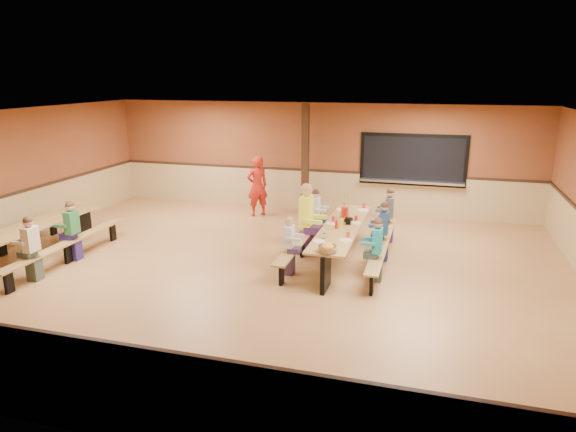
# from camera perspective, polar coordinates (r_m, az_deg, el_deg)

# --- Properties ---
(ground) EXTENTS (12.00, 12.00, 0.00)m
(ground) POSITION_cam_1_polar(r_m,az_deg,el_deg) (10.15, -3.11, -6.15)
(ground) COLOR #966439
(ground) RESTS_ON ground
(room_envelope) EXTENTS (12.04, 10.04, 3.02)m
(room_envelope) POSITION_cam_1_polar(r_m,az_deg,el_deg) (9.92, -3.16, -2.44)
(room_envelope) COLOR brown
(room_envelope) RESTS_ON ground
(kitchen_pass_through) EXTENTS (2.78, 0.28, 1.38)m
(kitchen_pass_through) POSITION_cam_1_polar(r_m,az_deg,el_deg) (14.07, 13.69, 5.83)
(kitchen_pass_through) COLOR black
(kitchen_pass_through) RESTS_ON ground
(structural_post) EXTENTS (0.18, 0.18, 3.00)m
(structural_post) POSITION_cam_1_polar(r_m,az_deg,el_deg) (13.90, 1.93, 6.20)
(structural_post) COLOR black
(structural_post) RESTS_ON ground
(cafeteria_table_main) EXTENTS (1.91, 3.70, 0.74)m
(cafeteria_table_main) POSITION_cam_1_polar(r_m,az_deg,el_deg) (10.60, 5.96, -2.24)
(cafeteria_table_main) COLOR #A17940
(cafeteria_table_main) RESTS_ON ground
(cafeteria_table_second) EXTENTS (1.91, 3.70, 0.74)m
(cafeteria_table_second) POSITION_cam_1_polar(r_m,az_deg,el_deg) (11.86, -26.53, -1.92)
(cafeteria_table_second) COLOR #A17940
(cafeteria_table_second) RESTS_ON ground
(seated_child_white_left) EXTENTS (0.33, 0.27, 1.13)m
(seated_child_white_left) POSITION_cam_1_polar(r_m,az_deg,el_deg) (9.81, 0.14, -3.39)
(seated_child_white_left) COLOR silver
(seated_child_white_left) RESTS_ON ground
(seated_adult_yellow) EXTENTS (0.51, 0.41, 1.49)m
(seated_adult_yellow) POSITION_cam_1_polar(r_m,az_deg,el_deg) (10.98, 2.02, -0.34)
(seated_adult_yellow) COLOR #FBFF38
(seated_adult_yellow) RESTS_ON ground
(seated_child_grey_left) EXTENTS (0.36, 0.29, 1.18)m
(seated_child_grey_left) POSITION_cam_1_polar(r_m,az_deg,el_deg) (11.87, 3.07, 0.08)
(seated_child_grey_left) COLOR silver
(seated_child_grey_left) RESTS_ON ground
(seated_child_teal_right) EXTENTS (0.36, 0.30, 1.20)m
(seated_child_teal_right) POSITION_cam_1_polar(r_m,az_deg,el_deg) (9.63, 9.86, -3.78)
(seated_child_teal_right) COLOR teal
(seated_child_teal_right) RESTS_ON ground
(seated_child_navy_right) EXTENTS (0.38, 0.31, 1.22)m
(seated_child_navy_right) POSITION_cam_1_polar(r_m,az_deg,el_deg) (10.73, 10.56, -1.74)
(seated_child_navy_right) COLOR navy
(seated_child_navy_right) RESTS_ON ground
(seated_child_char_right) EXTENTS (0.38, 0.31, 1.23)m
(seated_child_char_right) POSITION_cam_1_polar(r_m,az_deg,el_deg) (11.96, 11.17, 0.05)
(seated_child_char_right) COLOR #4B4D55
(seated_child_char_right) RESTS_ON ground
(seated_child_green_sec) EXTENTS (0.38, 0.31, 1.23)m
(seated_child_green_sec) POSITION_cam_1_polar(r_m,az_deg,el_deg) (11.46, -22.81, -1.58)
(seated_child_green_sec) COLOR #2C6A39
(seated_child_green_sec) RESTS_ON ground
(seated_child_tan_sec) EXTENTS (0.37, 0.31, 1.22)m
(seated_child_tan_sec) POSITION_cam_1_polar(r_m,az_deg,el_deg) (10.64, -26.58, -3.31)
(seated_child_tan_sec) COLOR beige
(seated_child_tan_sec) RESTS_ON ground
(standing_woman) EXTENTS (0.70, 0.69, 1.63)m
(standing_woman) POSITION_cam_1_polar(r_m,az_deg,el_deg) (13.92, -3.43, 3.33)
(standing_woman) COLOR red
(standing_woman) RESTS_ON ground
(punch_pitcher) EXTENTS (0.16, 0.16, 0.22)m
(punch_pitcher) POSITION_cam_1_polar(r_m,az_deg,el_deg) (11.19, 6.30, 0.43)
(punch_pitcher) COLOR red
(punch_pitcher) RESTS_ON cafeteria_table_main
(chip_bowl) EXTENTS (0.32, 0.32, 0.15)m
(chip_bowl) POSITION_cam_1_polar(r_m,az_deg,el_deg) (8.97, 4.39, -3.59)
(chip_bowl) COLOR orange
(chip_bowl) RESTS_ON cafeteria_table_main
(napkin_dispenser) EXTENTS (0.10, 0.14, 0.13)m
(napkin_dispenser) POSITION_cam_1_polar(r_m,az_deg,el_deg) (10.69, 6.75, -0.56)
(napkin_dispenser) COLOR black
(napkin_dispenser) RESTS_ON cafeteria_table_main
(condiment_mustard) EXTENTS (0.06, 0.06, 0.17)m
(condiment_mustard) POSITION_cam_1_polar(r_m,az_deg,el_deg) (10.48, 5.95, -0.75)
(condiment_mustard) COLOR yellow
(condiment_mustard) RESTS_ON cafeteria_table_main
(condiment_ketchup) EXTENTS (0.06, 0.06, 0.17)m
(condiment_ketchup) POSITION_cam_1_polar(r_m,az_deg,el_deg) (10.35, 5.40, -0.93)
(condiment_ketchup) COLOR #B2140F
(condiment_ketchup) RESTS_ON cafeteria_table_main
(table_paddle) EXTENTS (0.16, 0.16, 0.56)m
(table_paddle) POSITION_cam_1_polar(r_m,az_deg,el_deg) (10.87, 6.76, 0.11)
(table_paddle) COLOR black
(table_paddle) RESTS_ON cafeteria_table_main
(place_settings) EXTENTS (0.65, 3.30, 0.11)m
(place_settings) POSITION_cam_1_polar(r_m,az_deg,el_deg) (10.53, 6.00, -0.85)
(place_settings) COLOR beige
(place_settings) RESTS_ON cafeteria_table_main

